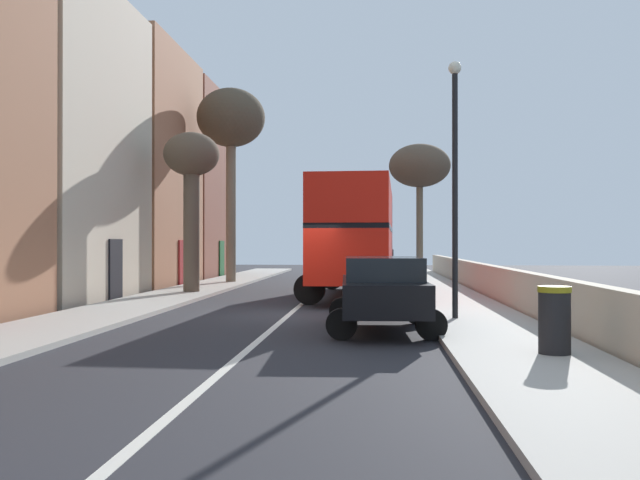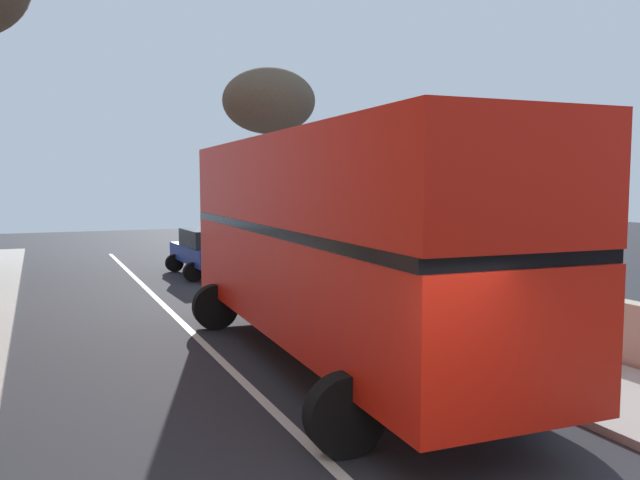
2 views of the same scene
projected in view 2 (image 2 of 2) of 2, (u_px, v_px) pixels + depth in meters
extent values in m
cube|color=red|center=(330.00, 280.00, 11.41)|extent=(2.91, 10.67, 1.70)
cube|color=black|center=(330.00, 227.00, 11.33)|extent=(2.93, 10.57, 0.16)
cube|color=red|center=(330.00, 180.00, 11.25)|extent=(2.91, 10.67, 1.50)
cube|color=black|center=(250.00, 247.00, 16.29)|extent=(2.20, 0.14, 1.19)
cylinder|color=black|center=(215.00, 307.00, 14.37)|extent=(1.01, 0.34, 1.00)
cylinder|color=black|center=(322.00, 299.00, 15.30)|extent=(1.01, 0.34, 1.00)
cylinder|color=black|center=(345.00, 415.00, 7.70)|extent=(1.01, 0.34, 1.00)
cylinder|color=black|center=(520.00, 389.00, 8.63)|extent=(1.01, 0.34, 1.00)
cube|color=#1E389E|center=(209.00, 254.00, 22.78)|extent=(1.93, 4.32, 0.56)
cube|color=black|center=(210.00, 238.00, 22.54)|extent=(1.73, 2.40, 0.60)
cylinder|color=black|center=(174.00, 263.00, 23.61)|extent=(0.65, 0.24, 0.64)
cylinder|color=black|center=(223.00, 260.00, 24.40)|extent=(0.65, 0.24, 0.64)
cylinder|color=black|center=(193.00, 272.00, 21.24)|extent=(0.65, 0.24, 0.64)
cylinder|color=black|center=(246.00, 269.00, 22.03)|extent=(0.65, 0.24, 0.64)
cylinder|color=brown|center=(270.00, 194.00, 23.66)|extent=(0.37, 0.37, 5.42)
ellipsoid|color=brown|center=(269.00, 101.00, 23.36)|extent=(3.37, 3.37, 2.37)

